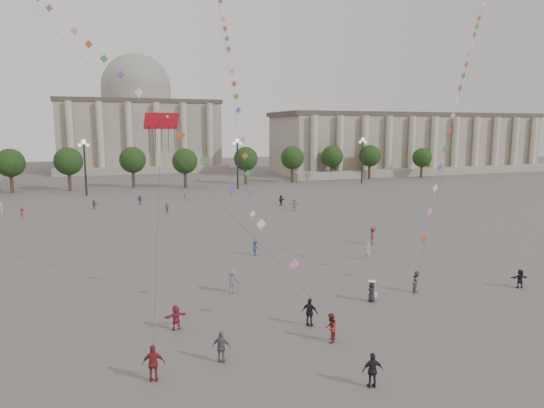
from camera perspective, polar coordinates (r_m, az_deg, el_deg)
name	(u,v)px	position (r m, az deg, el deg)	size (l,w,h in m)	color
ground	(311,319)	(33.66, 4.58, -13.29)	(360.00, 360.00, 0.00)	#565351
hall_east	(410,143)	(150.70, 15.87, 6.91)	(84.00, 26.22, 17.20)	gray
hall_central	(138,124)	(158.07, -15.47, 9.11)	(48.30, 34.30, 35.50)	gray
tree_row	(160,163)	(107.35, -13.02, 4.75)	(137.12, 5.12, 8.00)	#3A2B1D
lamp_post_mid_west	(84,157)	(98.46, -21.19, 5.17)	(2.00, 0.90, 10.65)	#262628
lamp_post_mid_east	(237,154)	(102.38, -4.09, 5.86)	(2.00, 0.90, 10.65)	#262628
lamp_post_far_east	(363,152)	(114.31, 10.60, 6.05)	(2.00, 0.90, 10.65)	#262628
person_crowd_0	(140,200)	(84.54, -15.30, 0.48)	(0.96, 0.40, 1.64)	navy
person_crowd_3	(520,279)	(44.03, 27.15, -7.82)	(1.43, 0.46, 1.55)	black
person_crowd_4	(185,196)	(86.84, -10.16, 0.92)	(1.63, 0.52, 1.76)	beige
person_crowd_6	(232,281)	(38.19, -4.69, -9.03)	(1.24, 0.71, 1.92)	slate
person_crowd_7	(294,205)	(75.57, 2.62, -0.07)	(1.77, 0.56, 1.91)	#AEAEAA
person_crowd_8	(373,236)	(54.77, 11.77, -3.67)	(1.25, 0.72, 1.93)	maroon
person_crowd_9	(281,200)	(80.46, 1.08, 0.42)	(1.61, 0.51, 1.74)	black
person_crowd_10	(1,208)	(82.43, -29.23, -0.46)	(0.69, 0.45, 1.88)	silver
person_crowd_12	(94,205)	(81.86, -20.18, -0.07)	(1.37, 0.44, 1.48)	slate
person_crowd_13	(368,251)	(48.38, 11.20, -5.48)	(0.60, 0.40, 1.65)	silver
person_crowd_16	(167,208)	(74.91, -12.25, -0.48)	(0.92, 0.38, 1.56)	slate
person_crowd_17	(22,213)	(76.68, -27.31, -1.00)	(1.11, 0.64, 1.71)	brown
tourist_0	(154,363)	(26.40, -13.77, -17.74)	(1.13, 0.47, 1.93)	maroon
tourist_1	(310,312)	(32.15, 4.48, -12.59)	(1.09, 0.45, 1.86)	black
tourist_2	(176,317)	(32.18, -11.24, -12.95)	(1.51, 0.48, 1.62)	#9D2A3E
tourist_3	(221,347)	(27.67, -5.96, -16.40)	(1.04, 0.43, 1.78)	#5D5D61
tourist_4	(373,370)	(25.70, 11.76, -18.62)	(1.05, 0.44, 1.79)	black
kite_flyer_0	(331,328)	(30.08, 6.92, -14.28)	(0.86, 0.67, 1.78)	maroon
kite_flyer_1	(255,248)	(49.07, -1.96, -5.17)	(1.01, 0.58, 1.56)	navy
kite_flyer_2	(417,282)	(39.88, 16.69, -8.75)	(0.84, 0.65, 1.73)	slate
hat_person	(372,291)	(37.07, 11.66, -9.98)	(0.88, 0.81, 1.69)	black
dragon_kite	(162,133)	(31.58, -12.85, 8.14)	(2.26, 4.41, 14.07)	red
kite_train_west	(69,32)	(56.41, -22.79, 18.14)	(27.47, 57.02, 75.71)	#3F3F3F
kite_train_mid	(222,16)	(69.65, -5.90, 21.13)	(4.89, 39.03, 61.95)	#3F3F3F
kite_train_east	(474,41)	(66.87, 22.69, 17.32)	(39.91, 35.32, 67.23)	#3F3F3F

